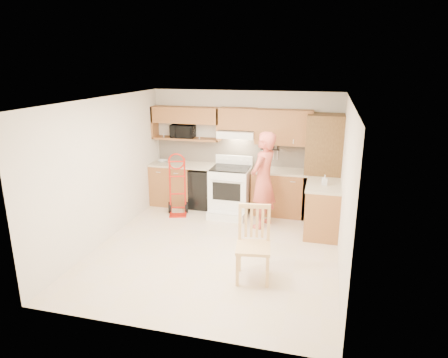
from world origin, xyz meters
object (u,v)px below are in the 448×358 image
at_px(person, 263,180).
at_px(dining_chair, 253,245).
at_px(range, 230,187).
at_px(hand_truck, 177,187).
at_px(microwave, 183,131).

xyz_separation_m(person, dining_chair, (0.19, -1.98, -0.38)).
height_order(range, dining_chair, range).
bearing_deg(dining_chair, person, 87.09).
relative_size(person, dining_chair, 1.70).
height_order(person, hand_truck, person).
xyz_separation_m(microwave, dining_chair, (2.10, -2.89, -1.09)).
distance_m(person, dining_chair, 2.03).
xyz_separation_m(hand_truck, dining_chair, (1.98, -2.15, -0.04)).
height_order(microwave, person, person).
bearing_deg(hand_truck, range, -1.49).
bearing_deg(microwave, range, -24.01).
relative_size(microwave, dining_chair, 0.47).
bearing_deg(range, microwave, 159.43).
xyz_separation_m(person, hand_truck, (-1.80, 0.17, -0.34)).
distance_m(microwave, hand_truck, 1.28).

